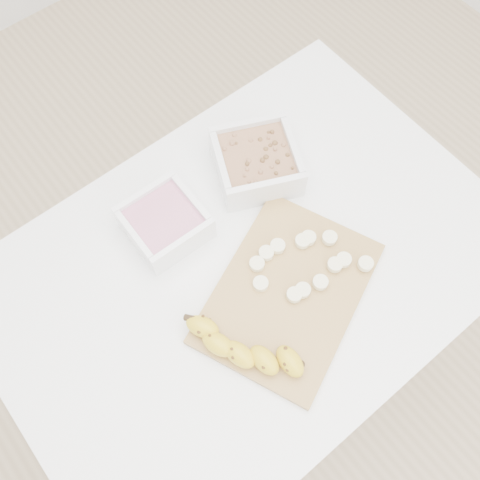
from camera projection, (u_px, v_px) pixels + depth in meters
ground at (246, 352)px, 1.72m from camera, size 3.50×3.50×0.00m
table at (249, 281)px, 1.13m from camera, size 1.00×0.70×0.75m
bowl_yogurt at (165, 222)px, 1.04m from camera, size 0.15×0.15×0.07m
bowl_granola at (256, 162)px, 1.09m from camera, size 0.22×0.22×0.08m
cutting_board at (288, 293)px, 1.01m from camera, size 0.42×0.37×0.01m
banana at (247, 349)px, 0.94m from camera, size 0.12×0.22×0.04m
banana_slices at (305, 263)px, 1.02m from camera, size 0.21×0.17×0.02m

